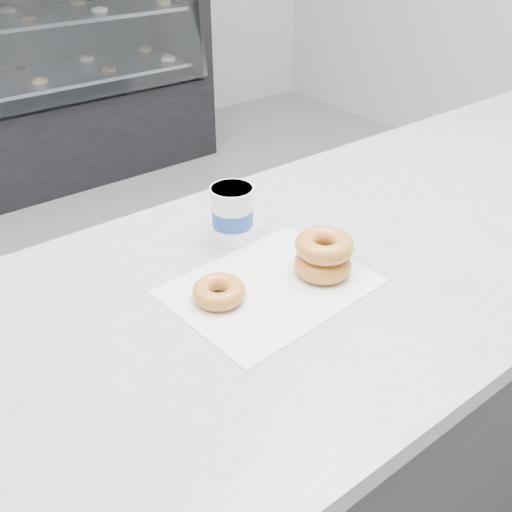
# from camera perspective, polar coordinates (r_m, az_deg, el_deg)

# --- Properties ---
(ground) EXTENTS (5.00, 5.00, 0.00)m
(ground) POSITION_cam_1_polar(r_m,az_deg,el_deg) (2.08, -4.24, -12.90)
(ground) COLOR gray
(ground) RESTS_ON ground
(counter) EXTENTS (3.06, 0.76, 0.90)m
(counter) POSITION_cam_1_polar(r_m,az_deg,el_deg) (1.44, 8.86, -13.87)
(counter) COLOR #333335
(counter) RESTS_ON ground
(wax_paper) EXTENTS (0.36, 0.29, 0.00)m
(wax_paper) POSITION_cam_1_polar(r_m,az_deg,el_deg) (1.00, 1.46, -3.04)
(wax_paper) COLOR silver
(wax_paper) RESTS_ON counter
(donut_single) EXTENTS (0.12, 0.12, 0.03)m
(donut_single) POSITION_cam_1_polar(r_m,az_deg,el_deg) (0.97, -3.74, -3.56)
(donut_single) COLOR orange
(donut_single) RESTS_ON wax_paper
(donut_stack) EXTENTS (0.15, 0.15, 0.07)m
(donut_stack) POSITION_cam_1_polar(r_m,az_deg,el_deg) (1.03, 6.76, 0.12)
(donut_stack) COLOR orange
(donut_stack) RESTS_ON wax_paper
(coffee_cup) EXTENTS (0.10, 0.10, 0.11)m
(coffee_cup) POSITION_cam_1_polar(r_m,az_deg,el_deg) (1.11, -2.38, 4.24)
(coffee_cup) COLOR white
(coffee_cup) RESTS_ON counter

